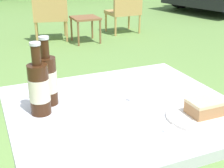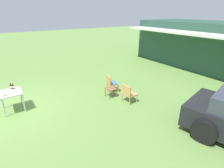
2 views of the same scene
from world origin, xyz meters
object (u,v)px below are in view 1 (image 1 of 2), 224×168
at_px(wicker_chair_cushioned, 50,14).
at_px(garden_side_table, 85,21).
at_px(patio_table, 122,125).
at_px(cake_on_plate, 201,112).
at_px(cola_bottle_far, 39,88).
at_px(wicker_chair_plain, 125,9).
at_px(cola_bottle_near, 47,79).

distance_m(wicker_chair_cushioned, garden_side_table, 0.59).
xyz_separation_m(garden_side_table, patio_table, (-1.10, -3.74, 0.33)).
height_order(cake_on_plate, cola_bottle_far, cola_bottle_far).
distance_m(wicker_chair_cushioned, cola_bottle_far, 4.14).
relative_size(patio_table, cake_on_plate, 3.86).
distance_m(wicker_chair_cushioned, patio_table, 4.13).
relative_size(wicker_chair_plain, cola_bottle_far, 3.04).
bearing_deg(patio_table, cake_on_plate, -41.63).
xyz_separation_m(cake_on_plate, cola_bottle_near, (-0.45, 0.31, 0.08)).
height_order(patio_table, cake_on_plate, cake_on_plate).
height_order(wicker_chair_plain, cola_bottle_near, cola_bottle_near).
height_order(garden_side_table, cola_bottle_near, cola_bottle_near).
bearing_deg(cake_on_plate, wicker_chair_plain, 67.84).
height_order(garden_side_table, cola_bottle_far, cola_bottle_far).
height_order(garden_side_table, cake_on_plate, cake_on_plate).
relative_size(cake_on_plate, cola_bottle_far, 0.83).
bearing_deg(garden_side_table, wicker_chair_cushioned, 144.31).
xyz_separation_m(wicker_chair_plain, cola_bottle_far, (-2.22, -3.99, 0.42)).
bearing_deg(wicker_chair_plain, cola_bottle_near, 58.93).
bearing_deg(patio_table, cola_bottle_far, 167.96).
xyz_separation_m(cola_bottle_near, cola_bottle_far, (-0.04, -0.07, 0.00)).
height_order(wicker_chair_cushioned, wicker_chair_plain, same).
height_order(wicker_chair_cushioned, patio_table, wicker_chair_cushioned).
relative_size(wicker_chair_cushioned, cola_bottle_far, 3.04).
distance_m(cola_bottle_near, cola_bottle_far, 0.08).
bearing_deg(cola_bottle_near, wicker_chair_cushioned, 77.54).
bearing_deg(garden_side_table, cake_on_plate, -102.79).
height_order(wicker_chair_cushioned, cake_on_plate, cake_on_plate).
bearing_deg(patio_table, wicker_chair_plain, 64.49).
relative_size(wicker_chair_cushioned, garden_side_table, 1.86).
distance_m(wicker_chair_plain, cola_bottle_far, 4.59).
xyz_separation_m(patio_table, cola_bottle_near, (-0.25, 0.13, 0.18)).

